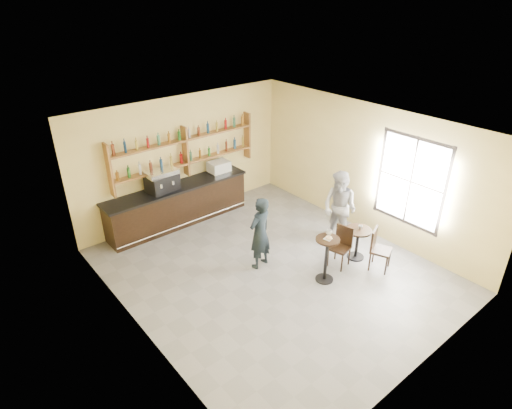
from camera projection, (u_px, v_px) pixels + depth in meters
floor at (272, 271)px, 9.37m from camera, size 7.00×7.00×0.00m
ceiling at (275, 130)px, 7.89m from camera, size 7.00×7.00×0.00m
wall_back at (184, 158)px, 11.02m from camera, size 7.00×0.00×7.00m
wall_front at (433, 292)px, 6.23m from camera, size 7.00×0.00×7.00m
wall_left at (135, 261)px, 6.93m from camera, size 0.00×7.00×7.00m
wall_right at (366, 169)px, 10.32m from camera, size 0.00×7.00×7.00m
window_pane at (411, 182)px, 9.45m from camera, size 0.00×2.00×2.00m
window_frame at (411, 182)px, 9.45m from camera, size 0.04×1.70×2.10m
shelf_unit at (186, 151)px, 10.84m from camera, size 4.00×0.26×1.40m
liquor_bottles at (185, 145)px, 10.76m from camera, size 3.68×0.10×1.00m
bar_counter at (178, 205)px, 11.02m from camera, size 3.86×0.75×1.05m
espresso_machine at (162, 180)px, 10.44m from camera, size 0.81×0.57×0.54m
pastry_case at (219, 167)px, 11.44m from camera, size 0.62×0.53×0.33m
pedestal_table at (326, 260)px, 8.85m from camera, size 0.52×0.52×1.02m
napkin at (328, 239)px, 8.62m from camera, size 0.18×0.18×0.00m
donut at (329, 238)px, 8.60m from camera, size 0.14×0.14×0.05m
cup_pedestal at (329, 232)px, 8.74m from camera, size 0.15×0.15×0.10m
man_main at (260, 233)px, 9.17m from camera, size 0.67×0.50×1.67m
cafe_table at (357, 244)px, 9.66m from camera, size 0.71×0.71×0.74m
cup_cafe at (360, 227)px, 9.50m from camera, size 0.10×0.10×0.09m
chair_west at (340, 248)px, 9.34m from camera, size 0.48×0.48×0.93m
chair_south at (381, 250)px, 9.23m from camera, size 0.54×0.54×0.96m
patron_second at (339, 208)px, 10.04m from camera, size 0.75×0.92×1.80m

